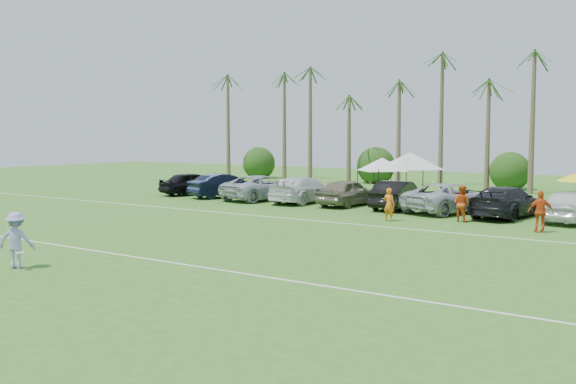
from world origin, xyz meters
The scene contains 28 objects.
ground centered at (0.00, 0.00, 0.00)m, with size 120.00×120.00×0.00m, color #366E21.
field_lines centered at (0.00, 8.00, 0.01)m, with size 80.00×12.10×0.01m.
palm_tree_0 centered at (-22.00, 38.00, 7.48)m, with size 2.40×2.40×8.90m.
palm_tree_1 centered at (-17.00, 38.00, 8.35)m, with size 2.40×2.40×9.90m.
palm_tree_2 centered at (-12.00, 38.00, 9.21)m, with size 2.40×2.40×10.90m.
palm_tree_3 centered at (-8.00, 38.00, 10.06)m, with size 2.40×2.40×11.90m.
palm_tree_4 centered at (-4.00, 38.00, 7.48)m, with size 2.40×2.40×8.90m.
palm_tree_5 centered at (0.00, 38.00, 8.35)m, with size 2.40×2.40×9.90m.
palm_tree_6 centered at (4.00, 38.00, 9.21)m, with size 2.40×2.40×10.90m.
palm_tree_7 centered at (8.00, 38.00, 10.06)m, with size 2.40×2.40×11.90m.
bush_tree_0 centered at (-19.00, 39.00, 1.80)m, with size 4.00×4.00×4.00m.
bush_tree_1 centered at (-6.00, 39.00, 1.80)m, with size 4.00×4.00×4.00m.
bush_tree_2 centered at (6.00, 39.00, 1.80)m, with size 4.00×4.00×4.00m.
sideline_player_a centered at (6.06, 16.09, 0.86)m, with size 0.62×0.41×1.71m, color orange.
sideline_player_b centered at (9.23, 17.94, 0.93)m, with size 0.91×0.71×1.87m, color #D34C17.
sideline_player_c centered at (13.42, 16.36, 0.95)m, with size 1.11×0.46×1.90m, color #D94C18.
canopy_tent_left centered at (0.10, 27.64, 2.78)m, with size 4.01×4.01×3.25m.
canopy_tent_right centered at (3.14, 25.50, 3.27)m, with size 4.71×4.71×3.81m.
frisbee_player centered at (0.80, -1.54, 0.94)m, with size 1.40×1.24×1.88m.
parked_car_0 centered at (-12.13, 21.19, 0.84)m, with size 1.99×4.94×1.68m, color black.
parked_car_1 centered at (-8.87, 20.92, 0.84)m, with size 1.78×5.11×1.68m, color black.
parked_car_2 centered at (-5.61, 21.01, 0.84)m, with size 2.79×6.05×1.68m, color #B1B7BF.
parked_car_3 centered at (-2.36, 21.16, 0.84)m, with size 2.36×5.80×1.68m, color white.
parked_car_4 centered at (0.90, 21.10, 0.84)m, with size 1.99×4.94×1.68m, color gray.
parked_car_5 centered at (4.16, 21.36, 0.84)m, with size 1.78×5.11×1.68m, color black.
parked_car_6 centered at (7.42, 21.27, 0.84)m, with size 2.79×6.05×1.68m, color #B9BDC5.
parked_car_7 centered at (10.67, 20.87, 0.84)m, with size 2.36×5.80×1.68m, color black.
parked_car_8 centered at (13.93, 20.79, 0.84)m, with size 1.99×4.94×1.68m, color white.
Camera 1 is at (20.04, -13.91, 4.44)m, focal length 40.00 mm.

